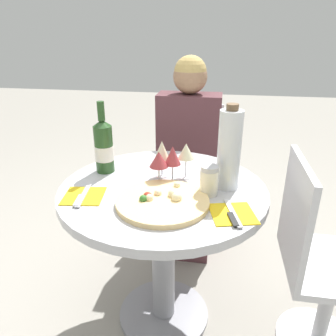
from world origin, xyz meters
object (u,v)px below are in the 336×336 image
chair_behind_diner (189,174)px  wine_bottle (104,146)px  dining_table (163,221)px  chair_empty_side (319,265)px  seated_diner (187,166)px  tall_carafe (229,150)px  pizza_large (163,201)px

chair_behind_diner → wine_bottle: size_ratio=2.72×
dining_table → chair_empty_side: chair_empty_side is taller
chair_behind_diner → wine_bottle: wine_bottle is taller
wine_bottle → seated_diner: bearing=59.4°
tall_carafe → wine_bottle: bearing=172.0°
seated_diner → pizza_large: seated_diner is taller
dining_table → wine_bottle: 0.42m
dining_table → seated_diner: (0.03, 0.65, -0.01)m
dining_table → tall_carafe: 0.42m
tall_carafe → chair_behind_diner: bearing=106.9°
dining_table → wine_bottle: wine_bottle is taller
chair_behind_diner → pizza_large: bearing=89.6°
pizza_large → tall_carafe: bearing=37.9°
pizza_large → seated_diner: bearing=89.5°
chair_empty_side → tall_carafe: bearing=-100.3°
seated_diner → tall_carafe: size_ratio=3.43×
chair_behind_diner → chair_empty_side: bearing=127.1°
seated_diner → tall_carafe: seated_diner is taller
chair_behind_diner → chair_empty_side: size_ratio=1.00×
pizza_large → tall_carafe: 0.33m
dining_table → pizza_large: size_ratio=2.46×
wine_bottle → tall_carafe: 0.55m
chair_behind_diner → dining_table: bearing=87.7°
dining_table → tall_carafe: size_ratio=2.49×
chair_empty_side → wine_bottle: wine_bottle is taller
chair_behind_diner → chair_empty_side: (0.62, -0.82, 0.00)m
chair_behind_diner → pizza_large: size_ratio=2.50×
dining_table → chair_behind_diner: (0.03, 0.78, -0.13)m
dining_table → tall_carafe: tall_carafe is taller
pizza_large → wine_bottle: bearing=140.2°
pizza_large → tall_carafe: (0.23, 0.18, 0.15)m
chair_empty_side → chair_behind_diner: bearing=-142.9°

